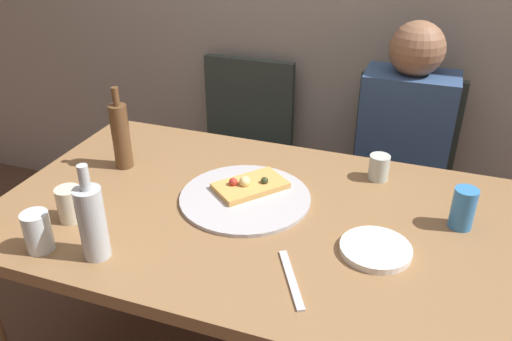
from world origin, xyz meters
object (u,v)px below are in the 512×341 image
(pizza_tray, at_px, (245,198))
(beer_bottle, at_px, (121,135))
(guest_in_sweater, at_px, (399,159))
(dining_table, at_px, (260,233))
(plate_stack, at_px, (376,249))
(chair_right, at_px, (399,170))
(pizza_slice_last, at_px, (250,185))
(table_knife, at_px, (291,279))
(soda_can, at_px, (463,208))
(tumbler_far, at_px, (379,167))
(wine_bottle, at_px, (92,221))
(chair_left, at_px, (241,145))
(tumbler_near, at_px, (38,232))
(wine_glass, at_px, (70,204))

(pizza_tray, relative_size, beer_bottle, 1.42)
(pizza_tray, bearing_deg, guest_in_sweater, 57.95)
(dining_table, xyz_separation_m, plate_stack, (0.35, -0.08, 0.09))
(dining_table, bearing_deg, chair_right, 68.03)
(pizza_slice_last, height_order, table_knife, pizza_slice_last)
(pizza_tray, height_order, soda_can, soda_can)
(dining_table, distance_m, tumbler_far, 0.45)
(pizza_slice_last, height_order, soda_can, soda_can)
(chair_right, bearing_deg, pizza_slice_last, 61.39)
(table_knife, xyz_separation_m, chair_right, (0.17, 1.12, -0.24))
(wine_bottle, distance_m, guest_in_sweater, 1.26)
(guest_in_sweater, bearing_deg, dining_table, 63.92)
(pizza_slice_last, relative_size, wine_bottle, 0.94)
(wine_bottle, bearing_deg, guest_in_sweater, 56.99)
(plate_stack, bearing_deg, soda_can, 43.82)
(beer_bottle, xyz_separation_m, table_knife, (0.71, -0.37, -0.11))
(pizza_slice_last, bearing_deg, chair_left, 113.35)
(beer_bottle, relative_size, chair_right, 0.32)
(guest_in_sweater, bearing_deg, tumbler_near, 52.06)
(pizza_tray, height_order, wine_bottle, wine_bottle)
(beer_bottle, bearing_deg, guest_in_sweater, 34.06)
(pizza_slice_last, xyz_separation_m, wine_glass, (-0.43, -0.32, 0.03))
(wine_glass, bearing_deg, beer_bottle, 95.64)
(pizza_tray, relative_size, wine_glass, 3.96)
(wine_bottle, distance_m, tumbler_far, 0.91)
(pizza_slice_last, relative_size, table_knife, 1.15)
(dining_table, relative_size, beer_bottle, 5.53)
(soda_can, relative_size, guest_in_sweater, 0.10)
(pizza_slice_last, xyz_separation_m, tumbler_far, (0.37, 0.22, 0.02))
(tumbler_far, distance_m, soda_can, 0.33)
(chair_right, bearing_deg, soda_can, 106.04)
(pizza_tray, xyz_separation_m, chair_right, (0.41, 0.81, -0.25))
(wine_glass, bearing_deg, plate_stack, 9.25)
(plate_stack, xyz_separation_m, chair_right, (-0.00, 0.94, -0.25))
(tumbler_near, xyz_separation_m, wine_glass, (-0.01, 0.15, -0.00))
(pizza_tray, distance_m, tumbler_far, 0.46)
(wine_glass, height_order, guest_in_sweater, guest_in_sweater)
(wine_glass, height_order, plate_stack, wine_glass)
(pizza_tray, height_order, beer_bottle, beer_bottle)
(wine_glass, xyz_separation_m, chair_left, (0.10, 1.08, -0.29))
(wine_bottle, distance_m, beer_bottle, 0.49)
(soda_can, bearing_deg, guest_in_sweater, 109.87)
(pizza_slice_last, relative_size, tumbler_near, 2.26)
(dining_table, bearing_deg, pizza_tray, 142.63)
(wine_bottle, relative_size, wine_glass, 2.62)
(soda_can, bearing_deg, pizza_tray, -173.65)
(dining_table, distance_m, plate_stack, 0.37)
(plate_stack, xyz_separation_m, chair_left, (-0.75, 0.94, -0.25))
(pizza_slice_last, height_order, tumbler_near, tumbler_near)
(tumbler_near, bearing_deg, soda_can, 24.76)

